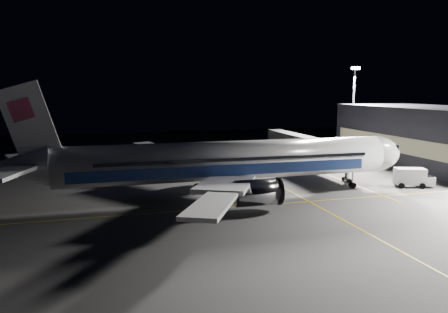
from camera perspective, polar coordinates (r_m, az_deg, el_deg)
name	(u,v)px	position (r m, az deg, el deg)	size (l,w,h in m)	color
ground	(228,196)	(64.00, 0.53, -5.20)	(200.00, 200.00, 0.00)	#4C4C4F
guide_line_main	(291,192)	(67.38, 8.76, -4.58)	(0.25, 80.00, 0.01)	gold
guide_line_cross	(240,207)	(58.45, 2.17, -6.56)	(70.00, 0.25, 0.01)	gold
guide_line_side	(329,175)	(81.42, 13.59, -2.40)	(0.25, 40.00, 0.01)	gold
airliner	(221,162)	(62.67, -0.41, -0.68)	(61.48, 54.22, 16.64)	silver
terminal	(427,136)	(97.50, 24.99, 2.40)	(18.12, 40.00, 12.00)	black
jet_bridge	(310,145)	(87.73, 11.15, 1.50)	(3.60, 34.40, 6.30)	#B2B2B7
floodlight_mast_north	(354,102)	(108.08, 16.56, 6.80)	(2.40, 0.68, 20.70)	#59595E
service_truck	(413,177)	(75.69, 23.49, -2.48)	(6.36, 4.13, 3.04)	silver
baggage_tug	(211,181)	(71.22, -1.72, -3.16)	(2.62, 2.37, 1.57)	black
safety_cone_a	(214,180)	(73.30, -1.33, -3.14)	(0.42, 0.42, 0.63)	#E86109
safety_cone_b	(226,181)	(73.39, 0.21, -3.16)	(0.35, 0.35, 0.53)	#E86109
safety_cone_c	(217,177)	(76.45, -0.96, -2.63)	(0.43, 0.43, 0.65)	#E86109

